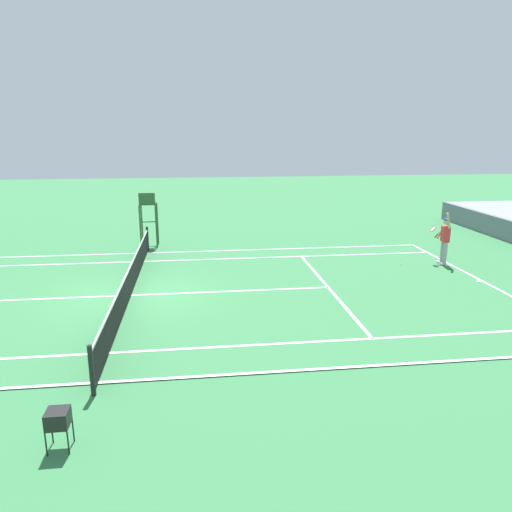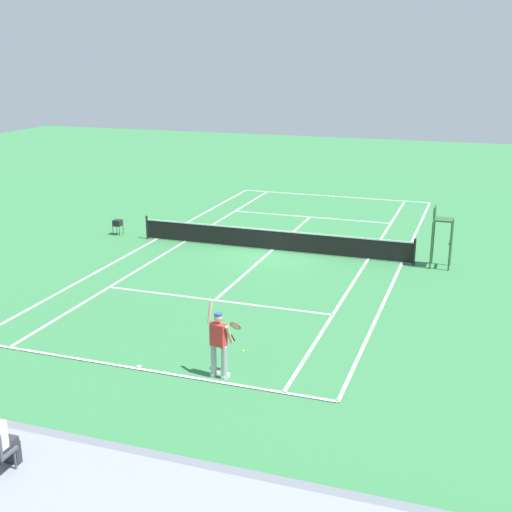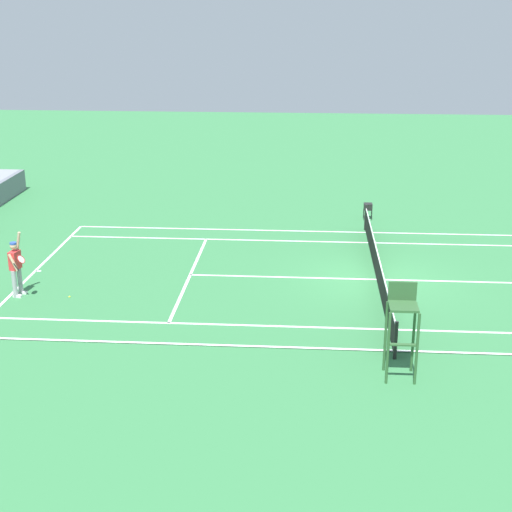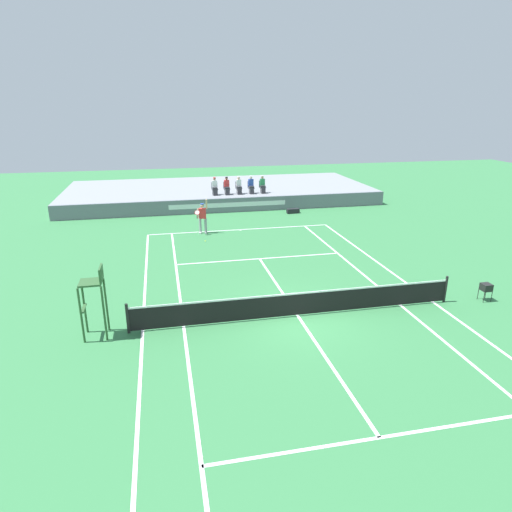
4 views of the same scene
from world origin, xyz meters
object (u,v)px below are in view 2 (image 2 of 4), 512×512
spectator_seated_0 (0,441)px  tennis_ball (243,351)px  umpire_chair (441,229)px  ball_hopper (118,223)px  tennis_player (219,342)px

spectator_seated_0 → tennis_ball: size_ratio=18.60×
umpire_chair → ball_hopper: bearing=-0.8°
spectator_seated_0 → umpire_chair: size_ratio=0.52×
spectator_seated_0 → tennis_ball: spectator_seated_0 is taller
tennis_player → ball_hopper: 15.39m
spectator_seated_0 → umpire_chair: 19.06m
spectator_seated_0 → tennis_ball: (-1.58, -8.10, -1.59)m
spectator_seated_0 → tennis_player: spectator_seated_0 is taller
umpire_chair → ball_hopper: size_ratio=3.49×
tennis_player → umpire_chair: bearing=-111.6°
spectator_seated_0 → tennis_player: 6.64m
tennis_ball → ball_hopper: ball_hopper is taller
tennis_ball → tennis_player: bearing=88.5°
umpire_chair → ball_hopper: 14.50m
tennis_ball → ball_hopper: size_ratio=0.10×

